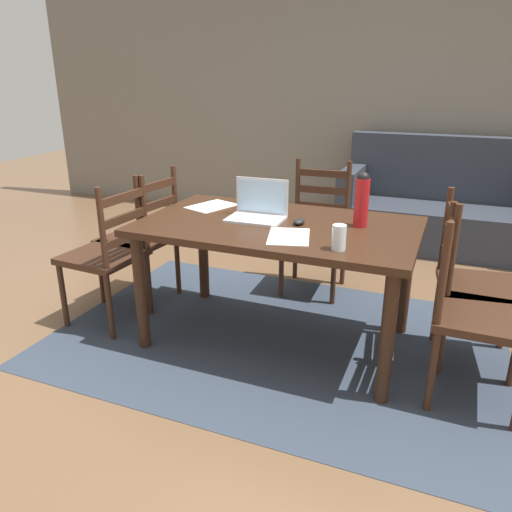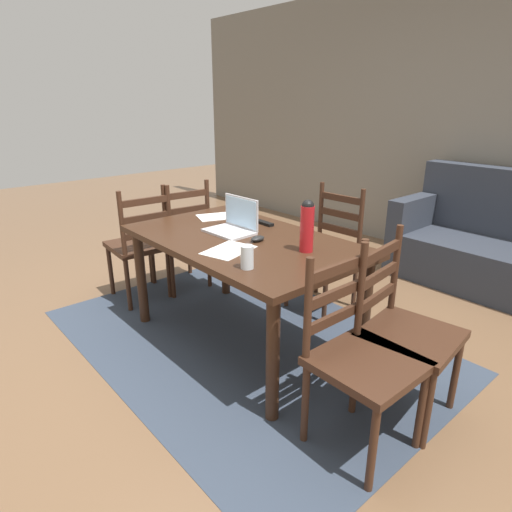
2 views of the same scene
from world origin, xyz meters
The scene contains 17 objects.
ground_plane centered at (0.00, 0.00, 0.00)m, with size 14.00×14.00×0.00m, color brown.
area_rug centered at (0.00, 0.00, 0.00)m, with size 2.65×1.83×0.01m, color #333D4C.
wall_back centered at (0.00, 2.75, 1.35)m, with size 8.00×0.12×2.70m, color slate.
dining_table centered at (0.00, 0.00, 0.65)m, with size 1.56×0.92×0.74m.
chair_left_far centered at (-1.07, 0.18, 0.46)m, with size 0.48×0.48×0.95m.
chair_right_near centered at (1.07, -0.18, 0.46)m, with size 0.44×0.44×0.95m.
chair_far_head centered at (0.00, 0.83, 0.46)m, with size 0.46×0.46×0.95m.
chair_right_far centered at (1.07, 0.18, 0.46)m, with size 0.49×0.49×0.95m.
chair_left_near centered at (-1.07, -0.19, 0.46)m, with size 0.47×0.47×0.95m.
couch centered at (0.80, 2.27, 0.36)m, with size 1.80×0.80×1.00m.
laptop centered at (-0.14, 0.05, 0.80)m, with size 0.33×0.23×0.23m.
water_bottle centered at (0.44, 0.12, 0.90)m, with size 0.08×0.08×0.30m.
drinking_glass centered at (0.42, -0.31, 0.80)m, with size 0.07×0.07×0.12m, color silver.
computer_mouse centered at (0.12, 0.03, 0.76)m, with size 0.06×0.10×0.03m, color black.
tv_remote centered at (-0.15, 0.31, 0.75)m, with size 0.04×0.17×0.02m, color black.
paper_stack_left centered at (0.14, -0.22, 0.74)m, with size 0.21×0.30×0.00m, color white.
paper_stack_right centered at (-0.52, 0.19, 0.74)m, with size 0.21×0.30×0.00m, color white.
Camera 2 is at (2.04, -1.66, 1.58)m, focal length 30.55 mm.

